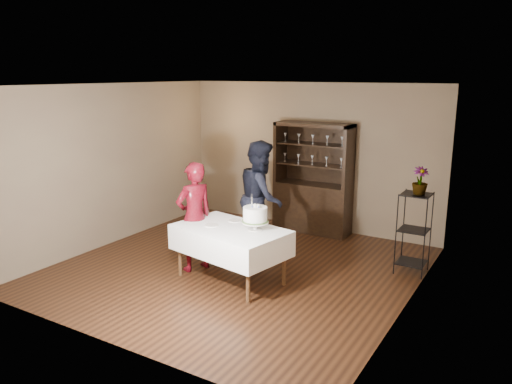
% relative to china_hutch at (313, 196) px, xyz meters
% --- Properties ---
extents(floor, '(5.00, 5.00, 0.00)m').
position_rel_china_hutch_xyz_m(floor, '(-0.20, -2.25, -0.66)').
color(floor, black).
rests_on(floor, ground).
extents(ceiling, '(5.00, 5.00, 0.00)m').
position_rel_china_hutch_xyz_m(ceiling, '(-0.20, -2.25, 2.04)').
color(ceiling, silver).
rests_on(ceiling, back_wall).
extents(back_wall, '(5.00, 0.02, 2.70)m').
position_rel_china_hutch_xyz_m(back_wall, '(-0.20, 0.25, 0.69)').
color(back_wall, brown).
rests_on(back_wall, floor).
extents(wall_left, '(0.02, 5.00, 2.70)m').
position_rel_china_hutch_xyz_m(wall_left, '(-2.70, -2.25, 0.69)').
color(wall_left, brown).
rests_on(wall_left, floor).
extents(wall_right, '(0.02, 5.00, 2.70)m').
position_rel_china_hutch_xyz_m(wall_right, '(2.30, -2.25, 0.69)').
color(wall_right, brown).
rests_on(wall_right, floor).
extents(china_hutch, '(1.40, 0.48, 2.00)m').
position_rel_china_hutch_xyz_m(china_hutch, '(0.00, 0.00, 0.00)').
color(china_hutch, black).
rests_on(china_hutch, floor).
extents(plant_etagere, '(0.42, 0.42, 1.20)m').
position_rel_china_hutch_xyz_m(plant_etagere, '(2.08, -1.05, -0.01)').
color(plant_etagere, black).
rests_on(plant_etagere, floor).
extents(cake_table, '(1.70, 1.22, 0.77)m').
position_rel_china_hutch_xyz_m(cake_table, '(-0.04, -2.66, -0.07)').
color(cake_table, white).
rests_on(cake_table, floor).
extents(woman, '(0.57, 0.69, 1.63)m').
position_rel_china_hutch_xyz_m(woman, '(-0.72, -2.58, 0.15)').
color(woman, '#3E050C').
rests_on(woman, floor).
extents(man, '(1.01, 1.10, 1.83)m').
position_rel_china_hutch_xyz_m(man, '(-0.27, -1.40, 0.25)').
color(man, black).
rests_on(man, floor).
extents(cake, '(0.40, 0.40, 0.51)m').
position_rel_china_hutch_xyz_m(cake, '(0.30, -2.56, 0.31)').
color(cake, silver).
rests_on(cake, cake_table).
extents(plate_near, '(0.25, 0.25, 0.01)m').
position_rel_china_hutch_xyz_m(plate_near, '(-0.32, -2.71, 0.12)').
color(plate_near, silver).
rests_on(plate_near, cake_table).
extents(plate_far, '(0.24, 0.24, 0.01)m').
position_rel_china_hutch_xyz_m(plate_far, '(-0.16, -2.36, 0.12)').
color(plate_far, silver).
rests_on(plate_far, cake_table).
extents(potted_plant, '(0.30, 0.30, 0.39)m').
position_rel_china_hutch_xyz_m(potted_plant, '(2.12, -1.07, 0.72)').
color(potted_plant, '#476831').
rests_on(potted_plant, plant_etagere).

